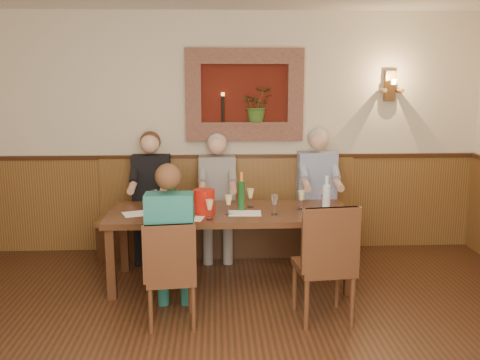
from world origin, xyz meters
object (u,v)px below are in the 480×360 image
object	(u,v)px
wine_bottle_green_b	(172,192)
person_bench_right	(318,203)
bench	(228,226)
chair_near_right	(324,286)
person_bench_mid	(218,206)
wine_bottle_green_a	(241,195)
person_chair_front	(171,255)
water_bottle	(326,199)
dining_table	(230,218)
chair_near_left	(171,294)
spittoon_bucket	(204,201)
person_bench_left	(151,206)

from	to	relation	value
wine_bottle_green_b	person_bench_right	bearing A→B (deg)	22.96
bench	chair_near_right	bearing A→B (deg)	-67.09
person_bench_mid	wine_bottle_green_a	xyz separation A→B (m)	(0.24, -0.82, 0.32)
bench	person_chair_front	size ratio (longest dim) A/B	2.19
bench	water_bottle	size ratio (longest dim) A/B	7.73
dining_table	bench	distance (m)	1.01
chair_near_left	person_chair_front	bearing A→B (deg)	84.43
dining_table	person_chair_front	bearing A→B (deg)	-123.96
person_bench_right	wine_bottle_green_a	distance (m)	1.27
person_bench_mid	wine_bottle_green_b	size ratio (longest dim) A/B	3.58
water_bottle	spittoon_bucket	bearing A→B (deg)	172.74
chair_near_right	wine_bottle_green_b	bearing A→B (deg)	136.90
bench	wine_bottle_green_a	world-z (taller)	wine_bottle_green_a
person_chair_front	wine_bottle_green_a	world-z (taller)	person_chair_front
person_bench_right	wine_bottle_green_b	distance (m)	1.79
chair_near_left	wine_bottle_green_b	size ratio (longest dim) A/B	2.30
bench	person_bench_left	xyz separation A→B (m)	(-0.88, -0.11, 0.27)
person_bench_right	dining_table	bearing A→B (deg)	-141.20
person_bench_right	wine_bottle_green_b	size ratio (longest dim) A/B	3.73
wine_bottle_green_a	chair_near_left	bearing A→B (deg)	-124.39
person_bench_left	spittoon_bucket	world-z (taller)	person_bench_left
chair_near_right	person_bench_mid	bearing A→B (deg)	111.53
dining_table	wine_bottle_green_a	bearing A→B (deg)	10.87
chair_near_left	person_chair_front	world-z (taller)	person_chair_front
person_chair_front	wine_bottle_green_a	bearing A→B (deg)	51.46
person_bench_mid	wine_bottle_green_a	bearing A→B (deg)	-73.86
dining_table	chair_near_right	size ratio (longest dim) A/B	2.31
spittoon_bucket	chair_near_right	bearing A→B (deg)	-37.99
chair_near_left	bench	bearing A→B (deg)	67.70
chair_near_left	water_bottle	bearing A→B (deg)	18.78
spittoon_bucket	wine_bottle_green_a	distance (m)	0.38
person_chair_front	spittoon_bucket	bearing A→B (deg)	68.90
wine_bottle_green_a	water_bottle	bearing A→B (deg)	-17.46
dining_table	bench	size ratio (longest dim) A/B	0.80
person_chair_front	wine_bottle_green_b	xyz separation A→B (m)	(-0.06, 0.93, 0.35)
chair_near_left	chair_near_right	world-z (taller)	chair_near_right
person_chair_front	person_bench_mid	bearing A→B (deg)	76.04
person_bench_left	person_bench_right	bearing A→B (deg)	-0.03
person_bench_mid	spittoon_bucket	size ratio (longest dim) A/B	6.09
person_bench_left	person_bench_mid	bearing A→B (deg)	0.06
person_bench_left	chair_near_right	bearing A→B (deg)	-46.12
person_bench_right	wine_bottle_green_b	bearing A→B (deg)	-157.04
chair_near_left	person_bench_mid	distance (m)	1.82
chair_near_left	person_bench_left	size ratio (longest dim) A/B	0.63
chair_near_right	wine_bottle_green_a	distance (m)	1.27
wine_bottle_green_a	wine_bottle_green_b	world-z (taller)	wine_bottle_green_b
dining_table	wine_bottle_green_a	size ratio (longest dim) A/B	6.25
person_bench_right	water_bottle	distance (m)	1.11
wine_bottle_green_b	spittoon_bucket	bearing A→B (deg)	-34.49
bench	person_chair_front	world-z (taller)	person_chair_front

